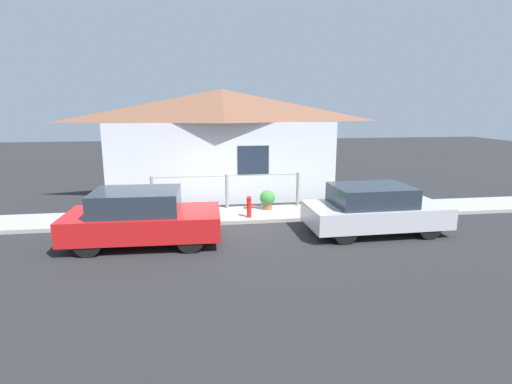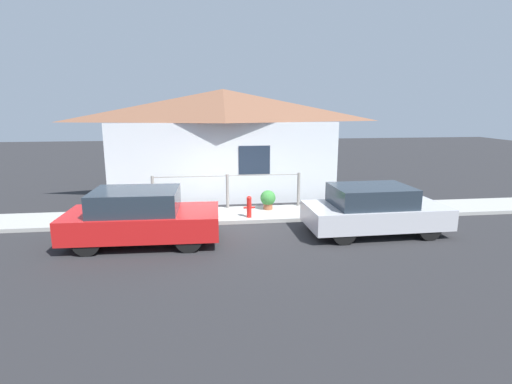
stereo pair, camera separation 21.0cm
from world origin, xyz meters
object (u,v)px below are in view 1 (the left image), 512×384
at_px(car_right, 374,209).
at_px(potted_plant_near_hydrant, 267,199).
at_px(potted_plant_by_fence, 169,203).
at_px(fire_hydrant, 249,206).
at_px(car_left, 142,217).

xyz_separation_m(car_right, potted_plant_near_hydrant, (-2.52, 2.51, -0.20)).
distance_m(potted_plant_near_hydrant, potted_plant_by_fence, 3.15).
xyz_separation_m(fire_hydrant, potted_plant_near_hydrant, (0.72, 0.88, -0.00)).
height_order(car_left, fire_hydrant, car_left).
bearing_deg(car_right, potted_plant_near_hydrant, 134.18).
bearing_deg(car_right, car_left, 178.97).
bearing_deg(car_left, car_right, 1.78).
bearing_deg(potted_plant_by_fence, car_left, -101.24).
distance_m(car_right, potted_plant_near_hydrant, 3.56).
relative_size(potted_plant_near_hydrant, potted_plant_by_fence, 1.12).
height_order(potted_plant_near_hydrant, potted_plant_by_fence, potted_plant_near_hydrant).
distance_m(fire_hydrant, potted_plant_near_hydrant, 1.13).
xyz_separation_m(car_left, fire_hydrant, (2.94, 1.63, -0.23)).
bearing_deg(potted_plant_near_hydrant, car_right, -44.80).
distance_m(car_right, fire_hydrant, 3.64).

